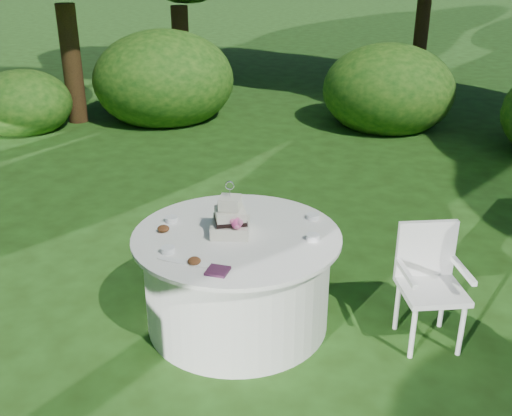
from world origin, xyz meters
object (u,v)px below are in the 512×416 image
(napkins, at_px, (218,271))
(chair, at_px, (429,275))
(cake, at_px, (230,220))
(table, at_px, (237,279))

(napkins, distance_m, chair, 1.59)
(napkins, bearing_deg, chair, 31.19)
(cake, relative_size, chair, 0.46)
(cake, bearing_deg, chair, 9.74)
(napkins, height_order, table, napkins)
(napkins, distance_m, table, 0.70)
(table, xyz_separation_m, chair, (1.40, 0.24, 0.13))
(napkins, height_order, chair, chair)
(chair, bearing_deg, table, -170.33)
(napkins, bearing_deg, cake, 100.42)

